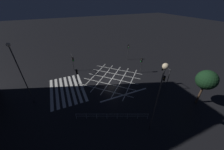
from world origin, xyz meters
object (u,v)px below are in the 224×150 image
street_tree_near (207,80)px  traffic_light_sw_main (73,60)px  street_lamp_east (18,66)px  traffic_light_median_north (141,62)px  traffic_light_nw_main (128,49)px  traffic_light_ne_main (165,73)px  traffic_light_median_south (77,75)px  traffic_light_ne_cross (164,80)px  street_lamp_west (161,84)px

street_tree_near → traffic_light_sw_main: bearing=-136.3°
traffic_light_sw_main → street_lamp_east: 10.79m
street_tree_near → traffic_light_median_north: bearing=-165.9°
street_lamp_east → traffic_light_nw_main: bearing=110.2°
traffic_light_ne_main → street_tree_near: 6.10m
traffic_light_median_south → street_tree_near: (11.42, 16.82, 1.51)m
traffic_light_ne_cross → traffic_light_nw_main: bearing=-94.0°
traffic_light_nw_main → traffic_light_ne_main: size_ratio=0.98×
traffic_light_ne_main → traffic_light_median_north: (-6.15, -0.74, -0.57)m
street_lamp_east → street_tree_near: street_lamp_east is taller
traffic_light_median_south → street_lamp_east: street_lamp_east is taller
traffic_light_sw_main → street_tree_near: size_ratio=0.75×
traffic_light_ne_cross → street_lamp_west: (5.46, -6.85, 4.84)m
traffic_light_nw_main → traffic_light_median_south: (7.44, -14.65, -0.13)m
traffic_light_ne_main → street_lamp_west: bearing=129.4°
traffic_light_nw_main → traffic_light_median_north: (7.16, -0.76, -0.46)m
street_lamp_west → traffic_light_ne_main: bearing=129.4°
traffic_light_ne_main → street_lamp_east: size_ratio=0.44×
street_lamp_east → traffic_light_median_south: bearing=95.5°
traffic_light_nw_main → traffic_light_median_south: traffic_light_nw_main is taller
street_lamp_west → street_tree_near: bearing=95.0°
traffic_light_median_south → traffic_light_sw_main: 5.99m
traffic_light_sw_main → street_tree_near: 24.10m
traffic_light_median_south → traffic_light_median_north: size_ratio=1.13×
traffic_light_nw_main → street_lamp_east: street_lamp_east is taller
traffic_light_sw_main → traffic_light_ne_cross: bearing=46.4°
street_lamp_west → street_lamp_east: bearing=-128.9°
traffic_light_sw_main → street_lamp_west: street_lamp_west is taller
traffic_light_median_north → street_lamp_west: 15.16m
street_lamp_east → street_lamp_west: 18.45m
traffic_light_median_south → traffic_light_sw_main: size_ratio=0.92×
street_lamp_west → street_tree_near: street_lamp_west is taller
traffic_light_ne_main → traffic_light_sw_main: traffic_light_sw_main is taller
traffic_light_sw_main → street_tree_near: (17.40, 16.64, 1.17)m
street_lamp_west → traffic_light_median_north: bearing=150.6°
traffic_light_ne_main → traffic_light_sw_main: (-11.85, -14.44, 0.10)m
traffic_light_median_south → traffic_light_median_north: bearing=1.2°
traffic_light_median_north → street_tree_near: 12.21m
traffic_light_ne_cross → traffic_light_median_north: traffic_light_median_north is taller
traffic_light_ne_main → street_lamp_west: size_ratio=0.45×
traffic_light_ne_main → traffic_light_median_south: traffic_light_ne_main is taller
traffic_light_nw_main → street_tree_near: (18.87, 2.17, 1.38)m
street_lamp_east → traffic_light_sw_main: bearing=130.9°
traffic_light_ne_cross → street_tree_near: size_ratio=0.55×
traffic_light_ne_main → street_lamp_west: street_lamp_west is taller
traffic_light_median_south → street_lamp_west: (12.30, 6.78, 4.27)m
traffic_light_ne_cross → traffic_light_sw_main: 18.61m
street_lamp_east → street_tree_near: bearing=66.3°
traffic_light_median_north → traffic_light_ne_main: bearing=96.8°
traffic_light_ne_main → street_tree_near: size_ratio=0.74×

